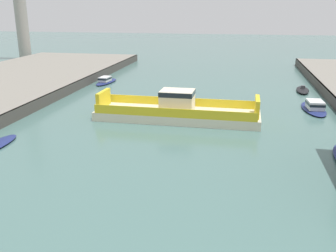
# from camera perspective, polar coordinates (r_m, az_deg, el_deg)

# --- Properties ---
(chain_ferry) EXTENTS (20.94, 6.20, 3.83)m
(chain_ferry) POSITION_cam_1_polar(r_m,az_deg,el_deg) (48.44, 1.39, 2.31)
(chain_ferry) COLOR beige
(chain_ferry) RESTS_ON ground
(moored_boat_near_left) EXTENTS (2.47, 6.42, 1.06)m
(moored_boat_near_left) POSITION_cam_1_polar(r_m,az_deg,el_deg) (68.89, 19.63, 5.14)
(moored_boat_near_left) COLOR black
(moored_boat_near_left) RESTS_ON ground
(moored_boat_near_right) EXTENTS (3.01, 7.55, 1.30)m
(moored_boat_near_right) POSITION_cam_1_polar(r_m,az_deg,el_deg) (73.19, -9.36, 6.76)
(moored_boat_near_right) COLOR navy
(moored_boat_near_right) RESTS_ON ground
(moored_boat_far_left) EXTENTS (3.40, 8.53, 1.52)m
(moored_boat_far_left) POSITION_cam_1_polar(r_m,az_deg,el_deg) (56.50, 21.19, 2.73)
(moored_boat_far_left) COLOR navy
(moored_boat_far_left) RESTS_ON ground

